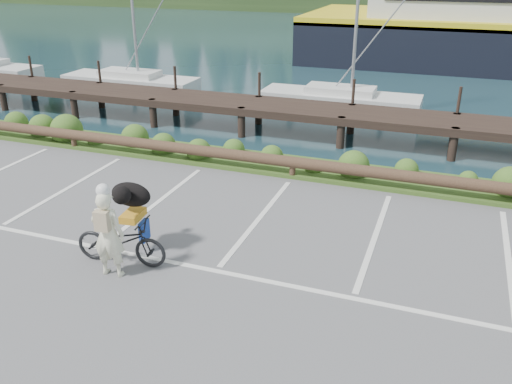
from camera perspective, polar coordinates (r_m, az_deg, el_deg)
ground at (r=10.65m, az=-3.32°, el=-7.26°), size 72.00×72.00×0.00m
vegetation_strip at (r=15.15m, az=4.60°, el=2.59°), size 34.00×1.60×0.10m
log_rail at (r=14.54m, az=3.83°, el=1.49°), size 32.00×0.30×0.60m
bicycle at (r=10.65m, az=-14.03°, el=-5.02°), size 1.87×0.83×0.95m
cyclist at (r=10.16m, az=-15.30°, el=-4.29°), size 0.66×0.47×1.69m
dog at (r=10.81m, az=-13.03°, el=-0.25°), size 0.50×0.88×0.48m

